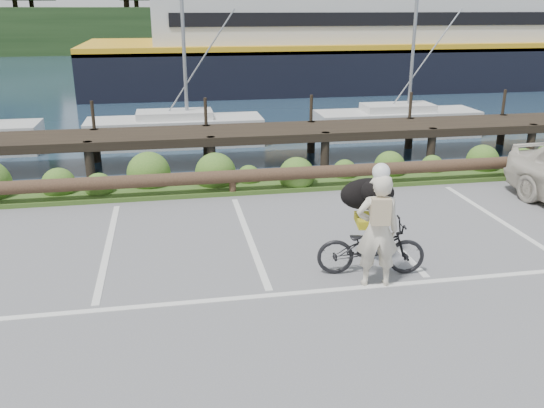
{
  "coord_description": "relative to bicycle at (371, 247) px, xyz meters",
  "views": [
    {
      "loc": [
        -1.39,
        -8.09,
        4.17
      ],
      "look_at": [
        0.21,
        0.67,
        1.1
      ],
      "focal_mm": 38.0,
      "sensor_mm": 36.0,
      "label": 1
    }
  ],
  "objects": [
    {
      "name": "ground",
      "position": [
        -1.74,
        -0.08,
        -0.46
      ],
      "size": [
        72.0,
        72.0,
        0.0
      ],
      "primitive_type": "plane",
      "color": "#5F5F62"
    },
    {
      "name": "cyclist",
      "position": [
        -0.07,
        -0.4,
        0.46
      ],
      "size": [
        0.73,
        0.54,
        1.83
      ],
      "primitive_type": "imported",
      "rotation": [
        0.0,
        0.0,
        2.98
      ],
      "color": "beige",
      "rests_on": "ground"
    },
    {
      "name": "dog",
      "position": [
        0.09,
        0.55,
        0.73
      ],
      "size": [
        0.61,
        1.0,
        0.54
      ],
      "primitive_type": "ellipsoid",
      "rotation": [
        0.0,
        0.0,
        1.41
      ],
      "color": "black",
      "rests_on": "bicycle"
    },
    {
      "name": "bicycle",
      "position": [
        0.0,
        0.0,
        0.0
      ],
      "size": [
        1.83,
        0.89,
        0.92
      ],
      "primitive_type": "imported",
      "rotation": [
        0.0,
        0.0,
        1.41
      ],
      "color": "black",
      "rests_on": "ground"
    },
    {
      "name": "log_rail",
      "position": [
        -1.74,
        4.52,
        -0.46
      ],
      "size": [
        32.0,
        0.3,
        0.6
      ],
      "primitive_type": null,
      "color": "#443021",
      "rests_on": "ground"
    },
    {
      "name": "harbor_backdrop",
      "position": [
        -1.34,
        78.39,
        -0.46
      ],
      "size": [
        170.0,
        160.0,
        30.0
      ],
      "color": "#1A2D3F",
      "rests_on": "ground"
    },
    {
      "name": "vegetation_strip",
      "position": [
        -1.74,
        5.22,
        -0.41
      ],
      "size": [
        34.0,
        1.6,
        0.1
      ],
      "primitive_type": "cube",
      "color": "#3D5B21",
      "rests_on": "ground"
    }
  ]
}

